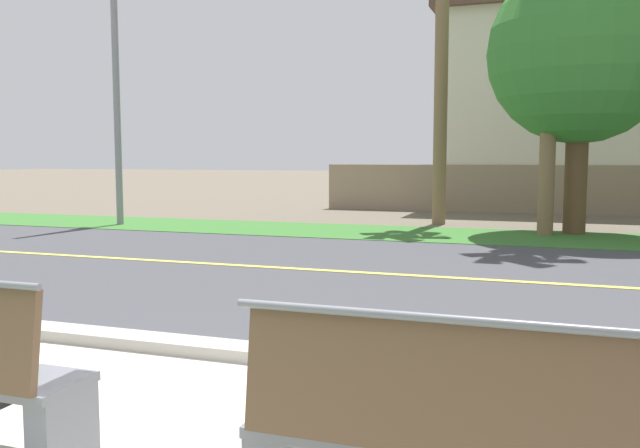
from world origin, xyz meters
name	(u,v)px	position (x,y,z in m)	size (l,w,h in m)	color
ground_plane	(429,260)	(0.00, 8.00, 0.00)	(140.00, 140.00, 0.00)	#665B4C
curb_edge	(304,359)	(0.00, 2.35, 0.06)	(44.00, 0.30, 0.11)	#ADA89E
street_asphalt	(410,276)	(0.00, 6.50, 0.00)	(52.00, 8.00, 0.01)	#424247
road_centre_line	(410,275)	(0.00, 6.50, 0.01)	(48.00, 0.14, 0.01)	#E0CC4C
far_verge_grass	(458,235)	(0.00, 11.49, 0.01)	(48.00, 2.80, 0.02)	#38702D
bench_right	(492,443)	(1.56, 0.29, 0.47)	(2.08, 0.48, 1.01)	slate
streetlamp	(119,34)	(-7.96, 11.27, 4.50)	(0.24, 2.10, 7.97)	gray
shade_tree_far_left	(588,37)	(2.39, 12.48, 4.04)	(3.77, 3.77, 6.23)	brown
garden_wall	(546,190)	(1.67, 17.77, 0.70)	(13.00, 0.36, 1.40)	gray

